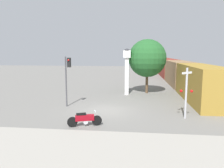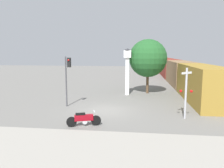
{
  "view_description": "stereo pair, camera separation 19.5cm",
  "coord_description": "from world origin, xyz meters",
  "px_view_note": "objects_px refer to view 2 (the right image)",
  "views": [
    {
      "loc": [
        2.41,
        -16.92,
        4.57
      ],
      "look_at": [
        0.29,
        1.61,
        1.92
      ],
      "focal_mm": 35.0,
      "sensor_mm": 36.0,
      "label": 1
    },
    {
      "loc": [
        2.6,
        -16.89,
        4.57
      ],
      "look_at": [
        0.29,
        1.61,
        1.92
      ],
      "focal_mm": 35.0,
      "sensor_mm": 36.0,
      "label": 2
    }
  ],
  "objects_px": {
    "clock_tower": "(127,65)",
    "traffic_light": "(68,72)",
    "motorcycle": "(84,119)",
    "street_tree": "(148,58)",
    "freight_train": "(174,70)",
    "railroad_crossing_signal": "(186,91)"
  },
  "relations": [
    {
      "from": "motorcycle",
      "to": "clock_tower",
      "type": "bearing_deg",
      "value": 60.49
    },
    {
      "from": "motorcycle",
      "to": "clock_tower",
      "type": "distance_m",
      "value": 11.42
    },
    {
      "from": "clock_tower",
      "to": "street_tree",
      "type": "relative_size",
      "value": 0.83
    },
    {
      "from": "clock_tower",
      "to": "traffic_light",
      "type": "relative_size",
      "value": 1.18
    },
    {
      "from": "motorcycle",
      "to": "street_tree",
      "type": "height_order",
      "value": "street_tree"
    },
    {
      "from": "railroad_crossing_signal",
      "to": "street_tree",
      "type": "distance_m",
      "value": 10.14
    },
    {
      "from": "traffic_light",
      "to": "railroad_crossing_signal",
      "type": "bearing_deg",
      "value": -14.87
    },
    {
      "from": "traffic_light",
      "to": "motorcycle",
      "type": "bearing_deg",
      "value": -61.8
    },
    {
      "from": "street_tree",
      "to": "motorcycle",
      "type": "bearing_deg",
      "value": -109.85
    },
    {
      "from": "street_tree",
      "to": "freight_train",
      "type": "bearing_deg",
      "value": 68.97
    },
    {
      "from": "motorcycle",
      "to": "street_tree",
      "type": "bearing_deg",
      "value": 51.76
    },
    {
      "from": "freight_train",
      "to": "railroad_crossing_signal",
      "type": "bearing_deg",
      "value": -96.77
    },
    {
      "from": "railroad_crossing_signal",
      "to": "motorcycle",
      "type": "bearing_deg",
      "value": -159.95
    },
    {
      "from": "clock_tower",
      "to": "traffic_light",
      "type": "xyz_separation_m",
      "value": [
        -4.75,
        -5.97,
        -0.35
      ]
    },
    {
      "from": "railroad_crossing_signal",
      "to": "street_tree",
      "type": "relative_size",
      "value": 0.58
    },
    {
      "from": "railroad_crossing_signal",
      "to": "street_tree",
      "type": "bearing_deg",
      "value": 103.24
    },
    {
      "from": "freight_train",
      "to": "traffic_light",
      "type": "distance_m",
      "value": 23.4
    },
    {
      "from": "motorcycle",
      "to": "freight_train",
      "type": "relative_size",
      "value": 0.05
    },
    {
      "from": "clock_tower",
      "to": "railroad_crossing_signal",
      "type": "height_order",
      "value": "clock_tower"
    },
    {
      "from": "motorcycle",
      "to": "traffic_light",
      "type": "height_order",
      "value": "traffic_light"
    },
    {
      "from": "motorcycle",
      "to": "clock_tower",
      "type": "xyz_separation_m",
      "value": [
        2.13,
        10.85,
        2.84
      ]
    },
    {
      "from": "traffic_light",
      "to": "street_tree",
      "type": "height_order",
      "value": "street_tree"
    }
  ]
}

